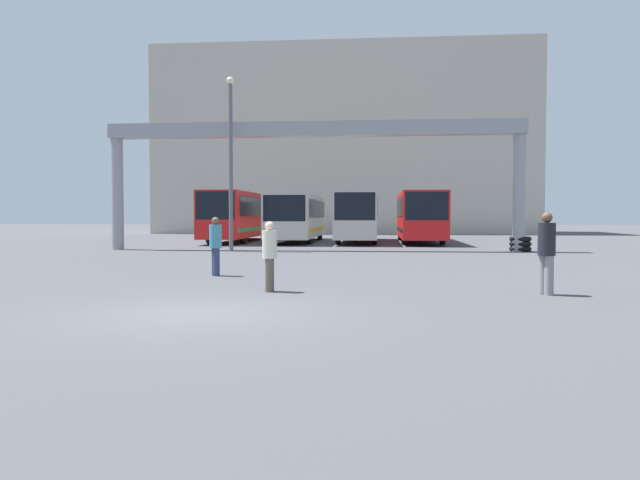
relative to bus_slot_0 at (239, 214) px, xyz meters
name	(u,v)px	position (x,y,z in m)	size (l,w,h in m)	color
ground_plane	(198,314)	(5.87, -29.44, -1.83)	(200.00, 200.00, 0.00)	#47474C
building_backdrop	(345,145)	(5.87, 21.65, 6.86)	(35.50, 12.00, 17.40)	#B7B2A3
overhead_gantry	(312,146)	(5.87, -9.75, 3.30)	(20.49, 0.80, 6.31)	gray
bus_slot_0	(239,214)	(0.00, 0.00, 0.00)	(2.45, 12.16, 3.18)	red
bus_slot_1	(298,215)	(3.91, -0.16, -0.12)	(2.62, 11.84, 2.97)	beige
bus_slot_2	(358,214)	(7.83, -0.30, -0.05)	(2.48, 11.57, 3.10)	beige
bus_slot_3	(420,214)	(11.74, -0.29, -0.03)	(2.57, 11.59, 3.12)	red
pedestrian_near_left	(270,254)	(6.60, -26.16, -0.97)	(0.34, 0.34, 1.62)	brown
pedestrian_far_center	(216,245)	(4.39, -22.62, -0.93)	(0.35, 0.35, 1.71)	navy
pedestrian_near_center	(547,251)	(12.80, -26.16, -0.86)	(0.38, 0.38, 1.83)	gray
tire_stack	(520,244)	(15.94, -9.57, -1.47)	(1.04, 1.04, 0.72)	black
lamp_post	(231,157)	(2.03, -10.77, 2.71)	(0.36, 0.36, 8.36)	#595B60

